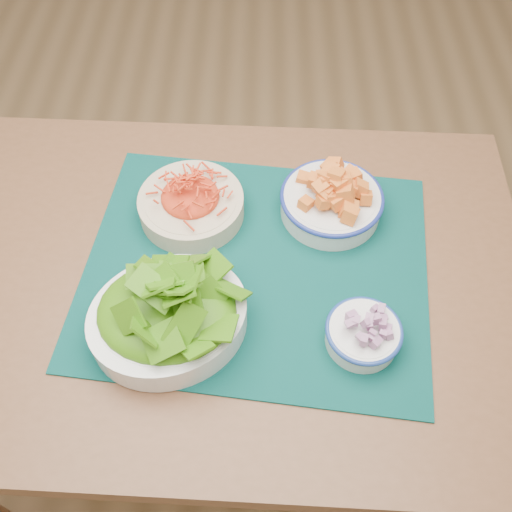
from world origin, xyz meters
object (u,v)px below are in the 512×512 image
(squash_bowl, at_px, (332,197))
(lettuce_bowl, at_px, (166,310))
(placemat, at_px, (256,266))
(onion_bowl, at_px, (364,332))
(carrot_bowl, at_px, (191,200))
(table, at_px, (213,302))

(squash_bowl, relative_size, lettuce_bowl, 0.61)
(placemat, bearing_deg, onion_bowl, -33.45)
(carrot_bowl, bearing_deg, squash_bowl, 1.73)
(table, distance_m, lettuce_bowl, 0.21)
(carrot_bowl, relative_size, squash_bowl, 0.99)
(placemat, xyz_separation_m, onion_bowl, (0.17, -0.14, 0.03))
(carrot_bowl, height_order, lettuce_bowl, lettuce_bowl)
(squash_bowl, relative_size, onion_bowl, 1.39)
(placemat, distance_m, carrot_bowl, 0.17)
(table, xyz_separation_m, squash_bowl, (0.22, 0.14, 0.15))
(carrot_bowl, distance_m, lettuce_bowl, 0.25)
(table, distance_m, carrot_bowl, 0.20)
(squash_bowl, xyz_separation_m, lettuce_bowl, (-0.27, -0.25, 0.02))
(table, bearing_deg, onion_bowl, -25.78)
(table, distance_m, onion_bowl, 0.32)
(squash_bowl, bearing_deg, onion_bowl, -82.83)
(carrot_bowl, bearing_deg, placemat, -44.18)
(carrot_bowl, bearing_deg, lettuce_bowl, -93.69)
(table, height_order, squash_bowl, squash_bowl)
(carrot_bowl, xyz_separation_m, squash_bowl, (0.26, 0.01, 0.01))
(carrot_bowl, distance_m, squash_bowl, 0.26)
(lettuce_bowl, relative_size, onion_bowl, 2.26)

